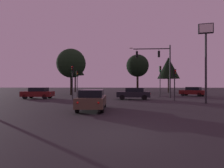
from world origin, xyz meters
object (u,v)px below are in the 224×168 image
(car_crossing_left, at_px, (133,93))
(tree_center_horizon, at_px, (75,67))
(traffic_signal_mast_arm, at_px, (159,62))
(tree_right_cluster, at_px, (168,68))
(traffic_light_far_side, at_px, (72,76))
(car_far_lane, at_px, (193,91))
(traffic_light_median, at_px, (175,78))
(tree_behind_sign, at_px, (71,63))
(store_sign_illuminated, at_px, (206,46))
(traffic_light_corner_right, at_px, (77,78))
(traffic_light_corner_left, at_px, (160,75))
(car_crossing_right, at_px, (38,93))
(tree_left_far, at_px, (138,66))
(car_nearside_lane, at_px, (92,99))

(car_crossing_left, bearing_deg, tree_center_horizon, 120.60)
(traffic_signal_mast_arm, xyz_separation_m, tree_right_cluster, (6.01, 17.19, 0.73))
(traffic_light_far_side, distance_m, car_far_lane, 19.94)
(traffic_light_median, bearing_deg, traffic_signal_mast_arm, 99.86)
(car_far_lane, bearing_deg, tree_behind_sign, 175.16)
(car_crossing_left, relative_size, store_sign_illuminated, 0.53)
(traffic_light_far_side, relative_size, tree_right_cluster, 0.51)
(traffic_light_median, relative_size, tree_right_cluster, 0.44)
(traffic_light_corner_right, distance_m, car_crossing_left, 9.40)
(traffic_light_corner_left, distance_m, traffic_light_corner_right, 12.77)
(car_crossing_right, relative_size, tree_behind_sign, 0.48)
(traffic_light_corner_left, xyz_separation_m, tree_center_horizon, (-17.78, 17.83, 3.11))
(store_sign_illuminated, distance_m, tree_center_horizon, 33.81)
(tree_behind_sign, bearing_deg, car_far_lane, -4.84)
(traffic_light_corner_left, distance_m, tree_center_horizon, 25.37)
(tree_behind_sign, height_order, tree_right_cluster, tree_right_cluster)
(car_far_lane, bearing_deg, tree_right_cluster, 92.35)
(traffic_light_median, relative_size, tree_left_far, 0.43)
(traffic_light_corner_left, bearing_deg, car_crossing_right, -166.78)
(store_sign_illuminated, distance_m, tree_right_cluster, 24.81)
(car_nearside_lane, xyz_separation_m, tree_right_cluster, (13.71, 29.63, 5.13))
(traffic_light_far_side, relative_size, tree_behind_sign, 0.51)
(traffic_light_median, bearing_deg, car_crossing_left, 159.54)
(car_crossing_left, bearing_deg, tree_right_cluster, 63.73)
(traffic_light_corner_left, height_order, store_sign_illuminated, store_sign_illuminated)
(traffic_light_corner_left, xyz_separation_m, car_nearside_lane, (-8.27, -14.23, -2.56))
(store_sign_illuminated, xyz_separation_m, tree_center_horizon, (-20.26, 27.07, 0.64))
(traffic_light_median, distance_m, traffic_light_far_side, 12.50)
(tree_behind_sign, bearing_deg, tree_left_far, 30.94)
(traffic_light_far_side, distance_m, store_sign_illuminated, 15.47)
(car_crossing_right, bearing_deg, car_crossing_left, -2.80)
(tree_left_far, xyz_separation_m, tree_center_horizon, (-15.51, 5.81, 0.36))
(store_sign_illuminated, bearing_deg, traffic_light_corner_right, 150.72)
(tree_behind_sign, bearing_deg, traffic_light_far_side, -73.54)
(car_crossing_left, distance_m, tree_left_far, 17.66)
(car_crossing_right, relative_size, car_far_lane, 0.97)
(traffic_light_far_side, height_order, tree_behind_sign, tree_behind_sign)
(traffic_light_corner_left, bearing_deg, traffic_light_median, -87.94)
(traffic_light_corner_left, relative_size, car_crossing_right, 1.17)
(traffic_light_median, height_order, tree_center_horizon, tree_center_horizon)
(traffic_light_median, distance_m, tree_behind_sign, 18.97)
(traffic_light_median, xyz_separation_m, car_crossing_right, (-17.49, 2.38, -1.86))
(car_far_lane, bearing_deg, traffic_light_far_side, -156.61)
(traffic_signal_mast_arm, height_order, traffic_light_corner_right, traffic_signal_mast_arm)
(car_crossing_left, relative_size, car_crossing_right, 1.06)
(car_far_lane, relative_size, tree_center_horizon, 0.49)
(store_sign_illuminated, bearing_deg, car_far_lane, 73.55)
(car_nearside_lane, bearing_deg, tree_left_far, 77.12)
(traffic_light_median, height_order, tree_right_cluster, tree_right_cluster)
(tree_right_cluster, bearing_deg, traffic_light_median, -103.43)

